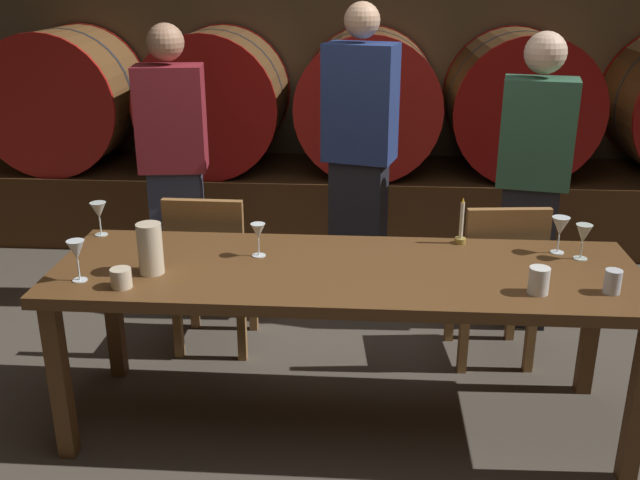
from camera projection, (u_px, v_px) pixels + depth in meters
name	position (u px, v px, depth m)	size (l,w,h in m)	color
ground_plane	(355.00, 430.00, 3.26)	(8.88, 8.88, 0.00)	#4C443A
back_wall	(367.00, 51.00, 5.66)	(6.83, 0.24, 2.65)	brown
barrel_shelf	(364.00, 202.00, 5.53)	(6.15, 0.90, 0.53)	#4C2D16
wine_barrel_far_left	(66.00, 98.00, 5.40)	(1.01, 0.83, 1.01)	brown
wine_barrel_left	(215.00, 100.00, 5.33)	(1.01, 0.83, 1.01)	#513319
wine_barrel_center	(368.00, 102.00, 5.26)	(1.01, 0.83, 1.01)	#513319
wine_barrel_right	(519.00, 103.00, 5.19)	(1.01, 0.83, 1.01)	#513319
dining_table	(346.00, 283.00, 3.09)	(2.47, 0.78, 0.76)	brown
chair_left	(211.00, 266.00, 3.78)	(0.41, 0.41, 0.88)	olive
chair_right	(497.00, 276.00, 3.65)	(0.44, 0.44, 0.88)	olive
guest_left	(174.00, 167.00, 4.23)	(0.41, 0.29, 1.66)	#33384C
guest_center	(359.00, 163.00, 4.08)	(0.43, 0.33, 1.78)	black
guest_right	(532.00, 182.00, 3.97)	(0.42, 0.31, 1.64)	black
candle_center	(461.00, 230.00, 3.31)	(0.05, 0.05, 0.22)	olive
pitcher	(150.00, 249.00, 2.98)	(0.10, 0.10, 0.21)	beige
wine_glass_far_left	(99.00, 211.00, 3.40)	(0.07, 0.07, 0.16)	silver
wine_glass_left	(76.00, 251.00, 2.90)	(0.07, 0.07, 0.17)	white
wine_glass_center	(258.00, 232.00, 3.15)	(0.06, 0.06, 0.15)	white
wine_glass_right	(560.00, 227.00, 3.18)	(0.08, 0.08, 0.17)	white
wine_glass_far_right	(583.00, 235.00, 3.12)	(0.07, 0.07, 0.16)	silver
cup_left	(121.00, 278.00, 2.87)	(0.08, 0.08, 0.08)	beige
cup_center	(539.00, 280.00, 2.81)	(0.08, 0.08, 0.11)	white
cup_right	(613.00, 282.00, 2.81)	(0.07, 0.07, 0.10)	silver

